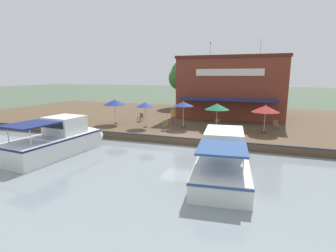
{
  "coord_description": "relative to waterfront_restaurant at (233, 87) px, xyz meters",
  "views": [
    {
      "loc": [
        18.5,
        5.53,
        5.33
      ],
      "look_at": [
        -1.0,
        -1.25,
        1.3
      ],
      "focal_mm": 28.0,
      "sensor_mm": 36.0,
      "label": 1
    }
  ],
  "objects": [
    {
      "name": "ground_plane",
      "position": [
        13.79,
        -2.5,
        -3.97
      ],
      "size": [
        220.0,
        220.0,
        0.0
      ],
      "primitive_type": "plane",
      "color": "#4C5B47"
    },
    {
      "name": "quay_deck",
      "position": [
        2.79,
        -2.5,
        -3.67
      ],
      "size": [
        22.0,
        56.0,
        0.6
      ],
      "primitive_type": "cube",
      "color": "brown",
      "rests_on": "ground"
    },
    {
      "name": "quay_edge_fender",
      "position": [
        13.69,
        -2.5,
        -3.32
      ],
      "size": [
        0.2,
        50.4,
        0.1
      ],
      "primitive_type": "cube",
      "color": "#2D2D33",
      "rests_on": "quay_deck"
    },
    {
      "name": "waterfront_restaurant",
      "position": [
        0.0,
        0.0,
        0.0
      ],
      "size": [
        11.41,
        11.53,
        8.7
      ],
      "color": "brown",
      "rests_on": "quay_deck"
    },
    {
      "name": "patio_umbrella_back_row",
      "position": [
        9.72,
        -3.35,
        -1.2
      ],
      "size": [
        1.84,
        1.84,
        2.41
      ],
      "color": "#B7B7B7",
      "rests_on": "quay_deck"
    },
    {
      "name": "patio_umbrella_mid_patio_right",
      "position": [
        9.99,
        -10.21,
        -1.25
      ],
      "size": [
        2.28,
        2.28,
        2.43
      ],
      "color": "#B7B7B7",
      "rests_on": "quay_deck"
    },
    {
      "name": "patio_umbrella_by_entrance",
      "position": [
        9.4,
        -0.39,
        -1.36
      ],
      "size": [
        2.12,
        2.12,
        2.32
      ],
      "color": "#B7B7B7",
      "rests_on": "quay_deck"
    },
    {
      "name": "patio_umbrella_near_quay_edge",
      "position": [
        10.61,
        -6.72,
        -1.29
      ],
      "size": [
        1.71,
        1.71,
        2.34
      ],
      "color": "#B7B7B7",
      "rests_on": "quay_deck"
    },
    {
      "name": "patio_umbrella_mid_patio_left",
      "position": [
        9.54,
        3.57,
        -1.36
      ],
      "size": [
        2.22,
        2.22,
        2.32
      ],
      "color": "#B7B7B7",
      "rests_on": "quay_deck"
    },
    {
      "name": "cafe_chair_back_row_seat",
      "position": [
        11.31,
        -4.53,
        -2.9
      ],
      "size": [
        0.47,
        0.47,
        0.85
      ],
      "color": "brown",
      "rests_on": "quay_deck"
    },
    {
      "name": "cafe_chair_mid_patio",
      "position": [
        8.84,
        -0.45,
        -2.9
      ],
      "size": [
        0.54,
        0.54,
        0.85
      ],
      "color": "brown",
      "rests_on": "quay_deck"
    },
    {
      "name": "cafe_chair_far_corner_seat",
      "position": [
        7.89,
        4.59,
        -2.9
      ],
      "size": [
        0.57,
        0.57,
        0.85
      ],
      "color": "brown",
      "rests_on": "quay_deck"
    },
    {
      "name": "cafe_chair_facing_river",
      "position": [
        7.95,
        -8.43,
        -2.9
      ],
      "size": [
        0.53,
        0.53,
        0.85
      ],
      "color": "brown",
      "rests_on": "quay_deck"
    },
    {
      "name": "person_at_quay_edge",
      "position": [
        8.34,
        -4.78,
        -2.38
      ],
      "size": [
        0.45,
        0.45,
        1.61
      ],
      "color": "#B23338",
      "rests_on": "quay_deck"
    },
    {
      "name": "motorboat_far_downstream",
      "position": [
        18.15,
        -9.62,
        -3.02
      ],
      "size": [
        7.79,
        3.41,
        2.45
      ],
      "color": "white",
      "rests_on": "river_water"
    },
    {
      "name": "motorboat_mid_row",
      "position": [
        17.85,
        1.31,
        -3.13
      ],
      "size": [
        8.95,
        3.43,
        2.18
      ],
      "color": "white",
      "rests_on": "river_water"
    },
    {
      "name": "tree_upstream_bank",
      "position": [
        -5.76,
        -7.47,
        1.24
      ],
      "size": [
        5.19,
        4.94,
        7.22
      ],
      "color": "brown",
      "rests_on": "quay_deck"
    }
  ]
}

